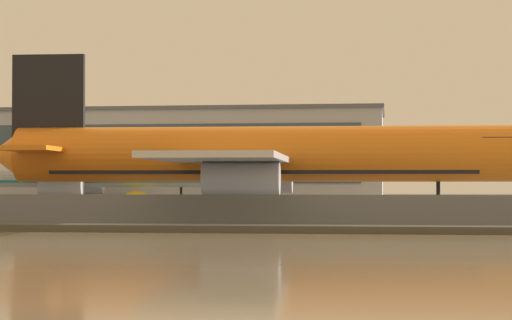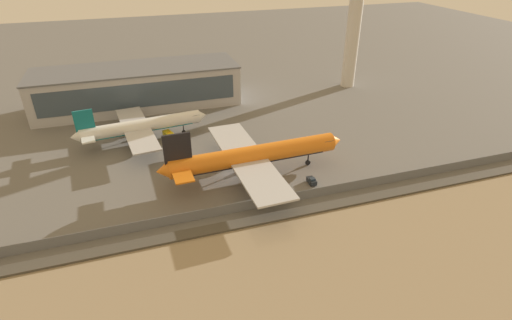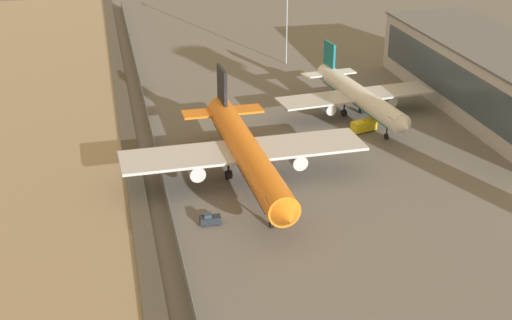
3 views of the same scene
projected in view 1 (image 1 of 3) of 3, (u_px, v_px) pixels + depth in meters
ground_plane at (195, 221)px, 89.85m from camera, size 500.00×500.00×0.00m
shoreline_seawall at (139, 228)px, 69.54m from camera, size 320.00×3.00×0.50m
perimeter_fence at (154, 212)px, 74.03m from camera, size 280.00×0.10×2.54m
cargo_jet_orange at (254, 156)px, 87.41m from camera, size 49.58×42.21×15.03m
passenger_jet_white_teal at (75, 172)px, 119.80m from camera, size 40.11×34.34×12.54m
baggage_tug at (405, 216)px, 77.32m from camera, size 1.65×3.22×1.80m
ops_van at (136, 201)px, 117.38m from camera, size 3.60×5.59×2.48m
terminal_building at (146, 159)px, 149.48m from camera, size 70.96×22.05×14.20m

